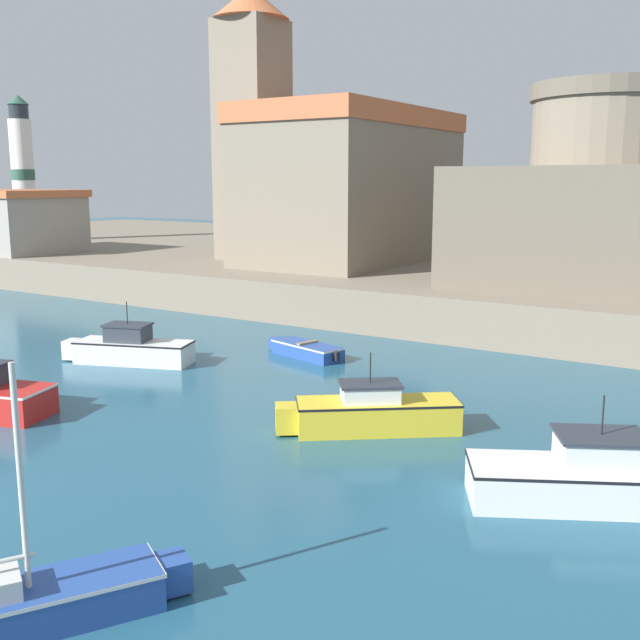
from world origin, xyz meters
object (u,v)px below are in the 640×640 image
(motorboat_white_3, at_px, (130,348))
(sailboat_blue_5, at_px, (11,606))
(harbor_shed_near_wharf, at_px, (14,221))
(fortress, at_px, (603,211))
(motorboat_white_2, at_px, (596,478))
(dinghy_blue_4, at_px, (306,349))
(lighthouse, at_px, (23,171))
(church, at_px, (335,174))
(motorboat_yellow_1, at_px, (372,412))

(motorboat_white_3, bearing_deg, sailboat_blue_5, -49.16)
(harbor_shed_near_wharf, bearing_deg, fortress, 7.41)
(motorboat_white_2, height_order, fortress, fortress)
(harbor_shed_near_wharf, bearing_deg, motorboat_white_3, -27.36)
(dinghy_blue_4, height_order, sailboat_blue_5, sailboat_blue_5)
(motorboat_white_2, xyz_separation_m, fortress, (-5.09, 22.49, 5.13))
(lighthouse, bearing_deg, motorboat_white_3, -30.84)
(motorboat_white_3, xyz_separation_m, fortress, (13.91, 18.70, 5.15))
(dinghy_blue_4, relative_size, harbor_shed_near_wharf, 0.46)
(fortress, distance_m, harbor_shed_near_wharf, 40.36)
(sailboat_blue_5, bearing_deg, fortress, 86.86)
(motorboat_white_3, xyz_separation_m, dinghy_blue_4, (5.35, 4.76, -0.29))
(motorboat_white_2, bearing_deg, dinghy_blue_4, 147.93)
(motorboat_white_2, bearing_deg, harbor_shed_near_wharf, 159.02)
(motorboat_white_2, relative_size, harbor_shed_near_wharf, 0.68)
(motorboat_white_3, distance_m, dinghy_blue_4, 7.17)
(motorboat_white_3, height_order, dinghy_blue_4, motorboat_white_3)
(sailboat_blue_5, xyz_separation_m, fortress, (1.80, 32.72, 5.31))
(motorboat_white_3, relative_size, sailboat_blue_5, 1.02)
(fortress, bearing_deg, motorboat_white_2, -77.25)
(motorboat_white_2, bearing_deg, motorboat_white_3, 168.72)
(dinghy_blue_4, distance_m, church, 19.68)
(dinghy_blue_4, bearing_deg, motorboat_white_3, -138.31)
(fortress, xyz_separation_m, harbor_shed_near_wharf, (-40.00, -5.20, -1.36))
(motorboat_white_3, height_order, harbor_shed_near_wharf, harbor_shed_near_wharf)
(motorboat_yellow_1, bearing_deg, motorboat_white_2, -14.29)
(church, bearing_deg, dinghy_blue_4, -62.26)
(motorboat_white_3, distance_m, harbor_shed_near_wharf, 29.62)
(motorboat_white_3, xyz_separation_m, church, (-3.15, 20.91, 7.07))
(motorboat_white_3, relative_size, lighthouse, 0.44)
(sailboat_blue_5, xyz_separation_m, harbor_shed_near_wharf, (-38.20, 27.52, 3.94))
(lighthouse, relative_size, harbor_shed_near_wharf, 1.38)
(motorboat_yellow_1, xyz_separation_m, sailboat_blue_5, (-0.18, -11.94, -0.14))
(motorboat_white_2, xyz_separation_m, motorboat_white_3, (-19.00, 3.79, -0.02))
(church, relative_size, fortress, 1.35)
(motorboat_white_2, distance_m, church, 33.92)
(church, relative_size, harbor_shed_near_wharf, 1.94)
(motorboat_yellow_1, distance_m, church, 28.59)
(sailboat_blue_5, xyz_separation_m, lighthouse, (-46.20, 34.37, 7.60))
(church, distance_m, harbor_shed_near_wharf, 24.33)
(motorboat_yellow_1, height_order, church, church)
(sailboat_blue_5, distance_m, harbor_shed_near_wharf, 47.25)
(dinghy_blue_4, relative_size, sailboat_blue_5, 0.76)
(harbor_shed_near_wharf, bearing_deg, motorboat_yellow_1, -22.10)
(lighthouse, bearing_deg, motorboat_white_2, -24.45)
(motorboat_yellow_1, distance_m, fortress, 21.48)
(motorboat_white_2, relative_size, lighthouse, 0.49)
(motorboat_white_2, height_order, motorboat_white_3, motorboat_white_2)
(motorboat_yellow_1, relative_size, lighthouse, 0.41)
(motorboat_yellow_1, height_order, fortress, fortress)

